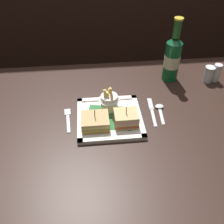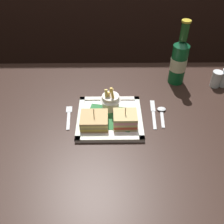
% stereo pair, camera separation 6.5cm
% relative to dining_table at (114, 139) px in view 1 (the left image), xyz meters
% --- Properties ---
extents(ground_plane, '(6.00, 6.00, 0.00)m').
position_rel_dining_table_xyz_m(ground_plane, '(0.00, 0.00, -0.67)').
color(ground_plane, '#413322').
extents(dining_table, '(1.32, 0.87, 0.77)m').
position_rel_dining_table_xyz_m(dining_table, '(0.00, 0.00, 0.00)').
color(dining_table, black).
rests_on(dining_table, ground_plane).
extents(square_plate, '(0.25, 0.25, 0.02)m').
position_rel_dining_table_xyz_m(square_plate, '(-0.02, 0.01, 0.11)').
color(square_plate, white).
rests_on(square_plate, dining_table).
extents(sandwich_half_left, '(0.10, 0.09, 0.08)m').
position_rel_dining_table_xyz_m(sandwich_half_left, '(-0.07, -0.03, 0.13)').
color(sandwich_half_left, tan).
rests_on(sandwich_half_left, square_plate).
extents(sandwich_half_right, '(0.09, 0.07, 0.08)m').
position_rel_dining_table_xyz_m(sandwich_half_right, '(0.04, -0.03, 0.14)').
color(sandwich_half_right, tan).
rests_on(sandwich_half_right, square_plate).
extents(fries_cup, '(0.08, 0.08, 0.11)m').
position_rel_dining_table_xyz_m(fries_cup, '(-0.01, 0.06, 0.16)').
color(fries_cup, silver).
rests_on(fries_cup, square_plate).
extents(beer_bottle, '(0.07, 0.07, 0.29)m').
position_rel_dining_table_xyz_m(beer_bottle, '(0.29, 0.26, 0.21)').
color(beer_bottle, '#105B2B').
rests_on(beer_bottle, dining_table).
extents(fork, '(0.03, 0.14, 0.00)m').
position_rel_dining_table_xyz_m(fork, '(-0.18, 0.03, 0.10)').
color(fork, silver).
rests_on(fork, dining_table).
extents(knife, '(0.03, 0.17, 0.00)m').
position_rel_dining_table_xyz_m(knife, '(0.16, 0.04, 0.10)').
color(knife, silver).
rests_on(knife, dining_table).
extents(spoon, '(0.03, 0.12, 0.01)m').
position_rel_dining_table_xyz_m(spoon, '(0.19, 0.04, 0.11)').
color(spoon, silver).
rests_on(spoon, dining_table).
extents(salt_shaker, '(0.04, 0.04, 0.07)m').
position_rel_dining_table_xyz_m(salt_shaker, '(0.46, 0.23, 0.13)').
color(salt_shaker, silver).
rests_on(salt_shaker, dining_table).
extents(pepper_shaker, '(0.04, 0.04, 0.08)m').
position_rel_dining_table_xyz_m(pepper_shaker, '(0.49, 0.23, 0.14)').
color(pepper_shaker, silver).
rests_on(pepper_shaker, dining_table).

